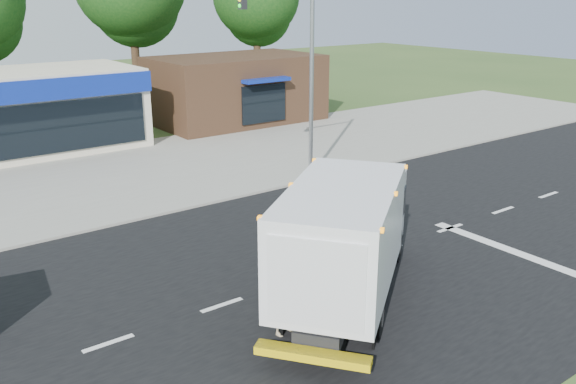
{
  "coord_description": "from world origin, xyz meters",
  "views": [
    {
      "loc": [
        -12.96,
        -12.18,
        7.62
      ],
      "look_at": [
        -2.14,
        2.33,
        1.7
      ],
      "focal_mm": 38.0,
      "sensor_mm": 36.0,
      "label": 1
    }
  ],
  "objects": [
    {
      "name": "ems_box_truck",
      "position": [
        -3.26,
        -1.65,
        1.92
      ],
      "size": [
        7.38,
        6.39,
        3.33
      ],
      "rotation": [
        0.0,
        0.0,
        0.65
      ],
      "color": "black",
      "rests_on": "ground"
    },
    {
      "name": "sidewalk",
      "position": [
        0.0,
        8.2,
        0.06
      ],
      "size": [
        60.0,
        2.4,
        0.12
      ],
      "primitive_type": "cube",
      "color": "gray",
      "rests_on": "ground"
    },
    {
      "name": "ground",
      "position": [
        0.0,
        0.0,
        0.0
      ],
      "size": [
        120.0,
        120.0,
        0.0
      ],
      "primitive_type": "plane",
      "color": "#385123",
      "rests_on": "ground"
    },
    {
      "name": "lane_markings",
      "position": [
        1.35,
        -1.35,
        0.02
      ],
      "size": [
        55.2,
        7.0,
        0.01
      ],
      "color": "silver",
      "rests_on": "road_asphalt"
    },
    {
      "name": "parking_apron",
      "position": [
        0.0,
        14.0,
        0.01
      ],
      "size": [
        60.0,
        9.0,
        0.02
      ],
      "primitive_type": "cube",
      "color": "gray",
      "rests_on": "ground"
    },
    {
      "name": "road_asphalt",
      "position": [
        0.0,
        0.0,
        0.0
      ],
      "size": [
        60.0,
        14.0,
        0.02
      ],
      "primitive_type": "cube",
      "color": "black",
      "rests_on": "ground"
    },
    {
      "name": "traffic_signal_pole",
      "position": [
        2.35,
        7.6,
        4.92
      ],
      "size": [
        3.51,
        0.25,
        8.0
      ],
      "color": "gray",
      "rests_on": "ground"
    },
    {
      "name": "emergency_worker",
      "position": [
        -5.5,
        -2.0,
        0.94
      ],
      "size": [
        0.76,
        0.61,
        1.92
      ],
      "rotation": [
        0.0,
        0.0,
        0.31
      ],
      "color": "tan",
      "rests_on": "ground"
    },
    {
      "name": "brown_storefront",
      "position": [
        7.0,
        19.98,
        2.0
      ],
      "size": [
        10.0,
        6.7,
        4.0
      ],
      "color": "#382316",
      "rests_on": "ground"
    }
  ]
}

